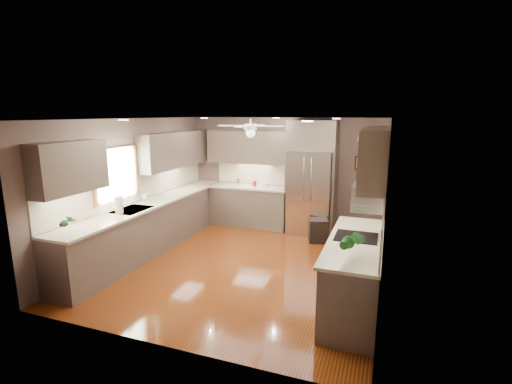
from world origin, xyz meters
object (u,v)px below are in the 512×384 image
Objects in this scene: canister_b at (238,182)px; bowl at (264,186)px; potted_plant_right at (352,242)px; stool at (318,230)px; refrigerator at (311,179)px; microwave at (368,197)px; paper_towel at (119,206)px; potted_plant_left at (66,221)px; canister_d at (255,183)px; soap_bottle at (147,196)px.

canister_b is 0.66m from bowl.
potted_plant_right is 3.28m from stool.
refrigerator is at bearing -1.41° from bowl.
microwave reaches higher than paper_towel.
potted_plant_right is (3.86, 0.45, 0.01)m from potted_plant_left.
paper_towel is (-2.93, -2.40, 0.84)m from stool.
canister_d is at bearing 176.29° from refrigerator.
potted_plant_right is at bearing -71.37° from refrigerator.
bowl is 0.41× the size of stool.
potted_plant_right reaches higher than potted_plant_left.
microwave is at bearing -42.20° from canister_b.
bowl is 0.36× the size of microwave.
potted_plant_right is 3.90m from paper_towel.
bowl is 3.68m from microwave.
paper_towel is at bearing -113.18° from canister_d.
paper_towel reaches higher than stool.
potted_plant_right is 1.81× the size of bowl.
potted_plant_right is 0.74× the size of stool.
refrigerator reaches higher than bowl.
soap_bottle is 1.04× the size of bowl.
refrigerator is at bearing 56.73° from potted_plant_left.
bowl is at bearing 62.37° from paper_towel.
canister_b is 0.27× the size of microwave.
soap_bottle is 4.17m from microwave.
potted_plant_left is 1.68× the size of bowl.
potted_plant_right is (2.94, -3.65, 0.11)m from canister_b.
stool is at bearing 106.91° from potted_plant_right.
stool is at bearing -21.72° from canister_d.
soap_bottle reaches higher than stool.
canister_b is 4.16m from microwave.
potted_plant_left reaches higher than canister_d.
potted_plant_left is 0.13× the size of refrigerator.
refrigerator is (2.76, 2.02, 0.15)m from soap_bottle.
microwave is at bearing -48.69° from bowl.
soap_bottle is at bearing -143.88° from refrigerator.
bowl is at bearing 131.31° from microwave.
microwave reaches higher than bowl.
bowl is at bearing -13.10° from canister_d.
potted_plant_left is (-0.91, -4.10, 0.09)m from canister_b.
soap_bottle is 0.95m from paper_towel.
potted_plant_right reaches higher than canister_d.
paper_towel is at bearing -140.68° from stool.
paper_towel is (-1.30, -3.05, 0.08)m from canister_d.
soap_bottle is (-1.43, -2.10, 0.04)m from canister_d.
paper_towel is (-3.97, -0.25, -0.40)m from microwave.
canister_b is 1.23× the size of canister_d.
refrigerator reaches higher than soap_bottle.
potted_plant_left is (-1.31, -4.12, 0.10)m from canister_d.
stool is at bearing -17.22° from canister_b.
canister_d is 1.35m from refrigerator.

